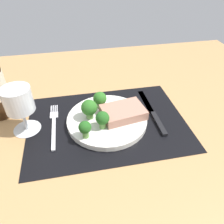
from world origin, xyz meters
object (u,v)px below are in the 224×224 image
plate (107,120)px  steak (123,113)px  wine_glass (19,103)px  fork (54,125)px  knife (153,114)px

plate → steak: 5.20cm
plate → wine_glass: (-22.62, 1.61, 8.13)cm
plate → fork: bearing=174.7°
plate → wine_glass: size_ratio=1.71×
plate → knife: size_ratio=1.00×
plate → steak: bearing=-3.1°
fork → wine_glass: size_ratio=1.43×
fork → wine_glass: 11.39cm
plate → wine_glass: wine_glass is taller
knife → fork: bearing=175.8°
steak → fork: 20.23cm
fork → knife: bearing=-4.7°
steak → fork: size_ratio=0.62×
fork → wine_glass: (-7.38, 0.19, 8.68)cm
steak → fork: steak is taller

